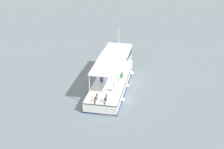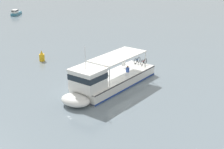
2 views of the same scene
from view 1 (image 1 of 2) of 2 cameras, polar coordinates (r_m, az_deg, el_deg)
The scene contains 2 objects.
ground_plane at distance 38.08m, azimuth 1.94°, elevation -0.93°, with size 400.00×400.00×0.00m, color slate.
ferry_main at distance 37.11m, azimuth 0.30°, elevation 0.10°, with size 12.89×7.86×5.32m.
Camera 1 is at (33.28, -8.58, 16.42)m, focal length 54.57 mm.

